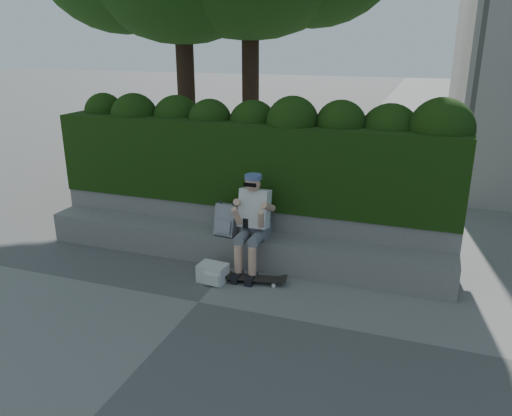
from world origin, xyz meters
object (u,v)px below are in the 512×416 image
at_px(person, 253,220).
at_px(backpack_ground, 213,273).
at_px(backpack_plaid, 227,220).
at_px(skateboard, 255,278).

xyz_separation_m(person, backpack_ground, (-0.40, -0.49, -0.63)).
bearing_deg(backpack_plaid, backpack_ground, -80.31).
xyz_separation_m(person, skateboard, (0.15, -0.35, -0.69)).
bearing_deg(skateboard, backpack_ground, -175.85).
xyz_separation_m(person, backpack_plaid, (-0.42, 0.08, -0.08)).
height_order(person, backpack_ground, person).
distance_m(skateboard, backpack_ground, 0.57).
bearing_deg(skateboard, person, 104.01).
height_order(skateboard, backpack_ground, backpack_ground).
distance_m(person, backpack_ground, 0.89).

